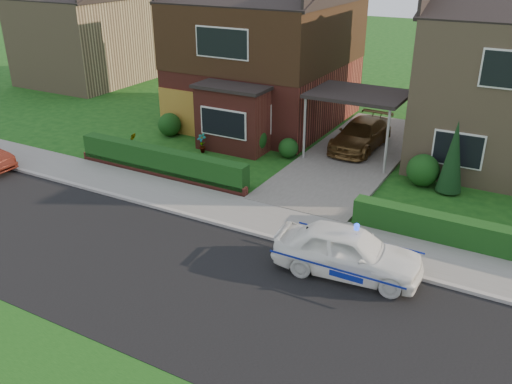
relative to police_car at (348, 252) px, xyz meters
The scene contains 22 objects.
ground 3.79m from the police_car, 139.97° to the right, with size 120.00×120.00×0.00m, color #134412.
road 3.79m from the police_car, 139.97° to the right, with size 60.00×6.00×0.02m, color black.
kerb 2.99m from the police_car, 167.18° to the left, with size 60.00×0.16×0.12m, color #9E9993.
sidewalk 3.38m from the police_car, 149.24° to the left, with size 60.00×2.00×0.10m, color slate.
driveway 9.08m from the police_car, 108.37° to the left, with size 3.80×12.00×0.12m, color #666059.
house_left 14.72m from the police_car, 126.91° to the left, with size 7.50×9.53×7.25m.
carport_link 9.23m from the police_car, 108.47° to the left, with size 3.80×3.00×2.77m.
garage_door 13.44m from the police_car, 145.75° to the left, with size 2.20×0.10×2.10m, color olive.
dwarf_wall 9.14m from the police_car, 161.48° to the left, with size 7.70×0.25×0.36m, color maroon.
hedge_left 9.20m from the police_car, 160.59° to the left, with size 7.50×0.55×0.90m, color #123912.
hedge_right 4.22m from the police_car, 45.06° to the left, with size 7.50×0.55×0.80m, color #123912.
shrub_left_far 13.39m from the police_car, 147.99° to the left, with size 1.08×1.08×1.08m, color #123912.
shrub_left_mid 9.73m from the police_car, 134.82° to the left, with size 1.32×1.32×1.32m, color #123912.
shrub_left_near 8.92m from the police_car, 126.13° to the left, with size 0.84×0.84×0.84m, color #123912.
shrub_right_near 7.01m from the police_car, 87.19° to the left, with size 1.20×1.20×1.20m, color #123912.
conifer_a 6.96m from the police_car, 78.82° to the left, with size 0.90×0.90×2.60m, color black.
neighbour_left 26.67m from the police_car, 149.25° to the left, with size 6.50×7.00×5.20m, color #927959.
police_car is the anchor object (origin of this frame).
driveway_car 9.94m from the police_car, 107.01° to the left, with size 1.69×4.15×1.20m, color brown.
potted_plant_a 10.58m from the police_car, 145.86° to the left, with size 0.44×0.30×0.84m, color gray.
potted_plant_b 12.48m from the police_car, 157.98° to the left, with size 0.35×0.43×0.78m, color gray.
potted_plant_c 6.46m from the police_car, 146.09° to the left, with size 0.45×0.45×0.81m, color gray.
Camera 1 is at (6.78, -9.72, 8.14)m, focal length 38.00 mm.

